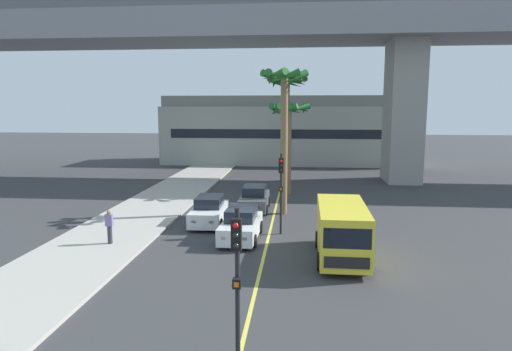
{
  "coord_description": "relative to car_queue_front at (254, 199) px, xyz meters",
  "views": [
    {
      "loc": [
        1.52,
        -1.64,
        6.52
      ],
      "look_at": [
        0.0,
        14.0,
        4.15
      ],
      "focal_mm": 31.87,
      "sensor_mm": 36.0,
      "label": 1
    }
  ],
  "objects": [
    {
      "name": "bridge_overpass",
      "position": [
        2.1,
        12.65,
        12.25
      ],
      "size": [
        88.9,
        8.0,
        16.35
      ],
      "color": "gray",
      "rests_on": "ground"
    },
    {
      "name": "lane_stripe_center",
      "position": [
        1.32,
        -2.59,
        -0.72
      ],
      "size": [
        0.14,
        56.0,
        0.01
      ],
      "primitive_type": "cube",
      "color": "#DBCC4C",
      "rests_on": "ground"
    },
    {
      "name": "car_queue_front",
      "position": [
        0.0,
        0.0,
        0.0
      ],
      "size": [
        1.88,
        4.12,
        1.56
      ],
      "color": "#4C5156",
      "rests_on": "ground"
    },
    {
      "name": "delivery_van",
      "position": [
        4.69,
        -9.02,
        0.57
      ],
      "size": [
        2.21,
        5.27,
        2.36
      ],
      "color": "yellow",
      "rests_on": "ground"
    },
    {
      "name": "car_queue_third",
      "position": [
        -0.02,
        -6.47,
        0.0
      ],
      "size": [
        1.92,
        4.15,
        1.56
      ],
      "color": "white",
      "rests_on": "ground"
    },
    {
      "name": "palm_tree_far_median",
      "position": [
        1.87,
        -0.78,
        6.17
      ],
      "size": [
        2.98,
        2.96,
        8.83
      ],
      "color": "brown",
      "rests_on": "ground"
    },
    {
      "name": "palm_tree_mid_median",
      "position": [
        1.68,
        11.66,
        6.52
      ],
      "size": [
        3.59,
        3.54,
        9.24
      ],
      "color": "brown",
      "rests_on": "ground"
    },
    {
      "name": "traffic_light_median_near",
      "position": [
        1.4,
        -18.05,
        1.99
      ],
      "size": [
        0.24,
        0.37,
        4.2
      ],
      "color": "black",
      "rests_on": "ground"
    },
    {
      "name": "sidewalk_left",
      "position": [
        -6.68,
        -10.59,
        -0.65
      ],
      "size": [
        4.8,
        80.0,
        0.15
      ],
      "primitive_type": "cube",
      "color": "#ADA89E",
      "rests_on": "ground"
    },
    {
      "name": "pedestrian_near_crosswalk",
      "position": [
        -6.02,
        -8.27,
        0.28
      ],
      "size": [
        0.34,
        0.22,
        1.62
      ],
      "color": "#2D2D38",
      "rests_on": "sidewalk_left"
    },
    {
      "name": "palm_tree_near_median",
      "position": [
        2.03,
        5.27,
        4.98
      ],
      "size": [
        3.17,
        3.25,
        6.91
      ],
      "color": "brown",
      "rests_on": "ground"
    },
    {
      "name": "car_queue_second",
      "position": [
        -2.19,
        -3.65,
        0.0
      ],
      "size": [
        1.91,
        4.14,
        1.56
      ],
      "color": "white",
      "rests_on": "ground"
    },
    {
      "name": "traffic_light_median_far",
      "position": [
        1.91,
        -5.41,
        1.99
      ],
      "size": [
        0.24,
        0.37,
        4.2
      ],
      "color": "black",
      "rests_on": "ground"
    },
    {
      "name": "pier_building_backdrop",
      "position": [
        1.32,
        25.44,
        3.11
      ],
      "size": [
        28.57,
        8.04,
        7.78
      ],
      "color": "#ADB2A8",
      "rests_on": "ground"
    }
  ]
}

